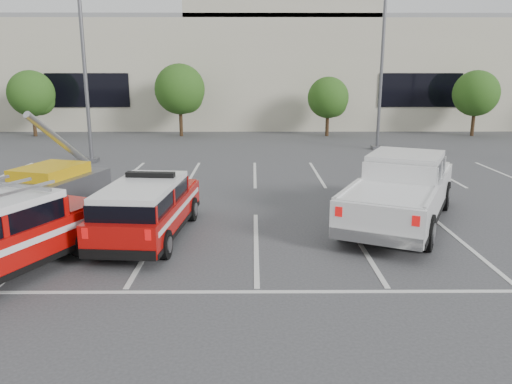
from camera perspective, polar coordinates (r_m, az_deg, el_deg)
ground at (r=12.95m, az=0.02°, el=-6.02°), size 120.00×120.00×0.00m
stall_markings at (r=17.26m, az=-0.08°, el=-0.95°), size 23.00×15.00×0.01m
convention_building at (r=44.06m, az=-0.00°, el=14.16°), size 60.00×16.99×13.20m
tree_left at (r=37.35m, az=-24.13°, el=10.08°), size 3.07×3.07×4.42m
tree_mid_left at (r=34.60m, az=-8.53°, el=11.35°), size 3.37×3.37×4.85m
tree_mid_right at (r=34.68m, az=8.37°, el=10.47°), size 2.77×2.77×3.99m
tree_right at (r=37.48m, az=23.93°, el=10.11°), size 3.07×3.07×4.42m
light_pole_left at (r=25.47m, az=-19.12°, el=14.81°), size 0.90×0.60×10.24m
light_pole_mid at (r=29.08m, az=14.24°, el=14.91°), size 0.90×0.60×10.24m
fire_chief_suv at (r=13.55m, az=-12.26°, el=-2.32°), size 2.19×5.02×1.72m
white_pickup at (r=15.17m, az=16.19°, el=-0.48°), size 4.85×6.82×1.99m
utility_rig at (r=17.37m, az=-22.76°, el=0.21°), size 4.00×3.99×3.21m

